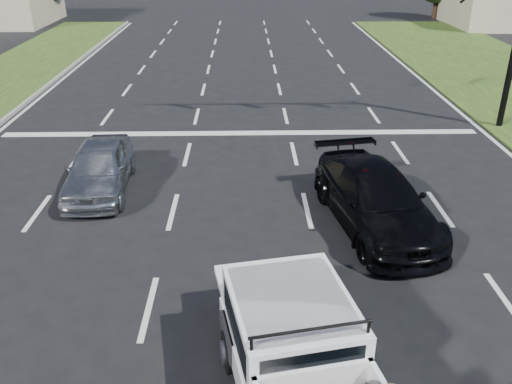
# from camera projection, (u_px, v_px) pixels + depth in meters

# --- Properties ---
(ground) EXTENTS (160.00, 160.00, 0.00)m
(ground) POSITION_uv_depth(u_px,v_px,m) (239.00, 307.00, 10.51)
(ground) COLOR black
(ground) RESTS_ON ground
(road_markings) EXTENTS (17.75, 60.00, 0.01)m
(road_markings) POSITION_uv_depth(u_px,v_px,m) (241.00, 171.00, 16.41)
(road_markings) COLOR silver
(road_markings) RESTS_ON ground
(silver_sedan) EXTENTS (1.83, 4.08, 1.36)m
(silver_sedan) POSITION_uv_depth(u_px,v_px,m) (99.00, 168.00, 14.95)
(silver_sedan) COLOR #AAADB1
(silver_sedan) RESTS_ON ground
(black_coupe) EXTENTS (2.84, 5.23, 1.44)m
(black_coupe) POSITION_uv_depth(u_px,v_px,m) (376.00, 199.00, 13.11)
(black_coupe) COLOR black
(black_coupe) RESTS_ON ground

